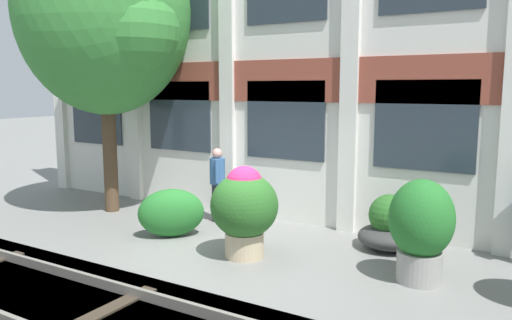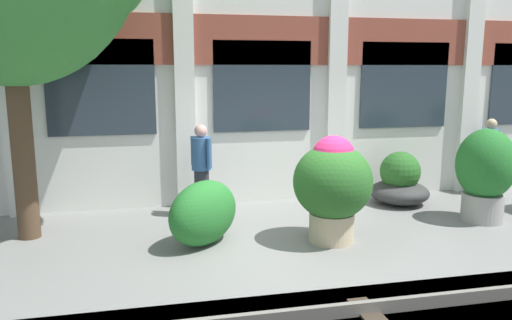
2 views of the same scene
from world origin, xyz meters
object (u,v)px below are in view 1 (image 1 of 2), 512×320
(potted_plant_wide_bowl, at_px, (389,227))
(topiary_hedge, at_px, (171,213))
(potted_plant_ribbed_drum, at_px, (421,226))
(broadleaf_tree, at_px, (104,15))
(potted_plant_fluted_column, at_px, (244,207))
(resident_watching_tracks, at_px, (218,182))

(potted_plant_wide_bowl, height_order, topiary_hedge, potted_plant_wide_bowl)
(potted_plant_wide_bowl, xyz_separation_m, potted_plant_ribbed_drum, (0.85, -1.33, 0.47))
(broadleaf_tree, height_order, potted_plant_fluted_column, broadleaf_tree)
(potted_plant_ribbed_drum, bearing_deg, topiary_hedge, -178.40)
(potted_plant_fluted_column, xyz_separation_m, topiary_hedge, (-1.90, 0.28, -0.42))
(potted_plant_ribbed_drum, height_order, topiary_hedge, potted_plant_ribbed_drum)
(potted_plant_fluted_column, xyz_separation_m, potted_plant_wide_bowl, (2.05, 1.75, -0.50))
(topiary_hedge, bearing_deg, potted_plant_ribbed_drum, 1.60)
(broadleaf_tree, height_order, potted_plant_wide_bowl, broadleaf_tree)
(resident_watching_tracks, relative_size, topiary_hedge, 1.25)
(potted_plant_wide_bowl, distance_m, potted_plant_ribbed_drum, 1.64)
(potted_plant_ribbed_drum, bearing_deg, potted_plant_wide_bowl, 122.50)
(potted_plant_wide_bowl, bearing_deg, topiary_hedge, -159.69)
(potted_plant_fluted_column, bearing_deg, potted_plant_wide_bowl, 40.42)
(potted_plant_fluted_column, height_order, topiary_hedge, potted_plant_fluted_column)
(potted_plant_fluted_column, bearing_deg, resident_watching_tracks, 136.17)
(broadleaf_tree, relative_size, potted_plant_wide_bowl, 6.22)
(potted_plant_fluted_column, distance_m, potted_plant_wide_bowl, 2.74)
(potted_plant_fluted_column, distance_m, potted_plant_ribbed_drum, 2.93)
(potted_plant_fluted_column, bearing_deg, broadleaf_tree, 165.54)
(potted_plant_wide_bowl, bearing_deg, potted_plant_ribbed_drum, -57.50)
(potted_plant_wide_bowl, bearing_deg, potted_plant_fluted_column, -139.58)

